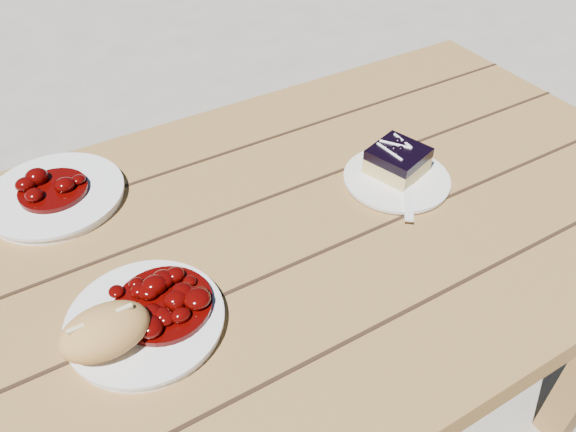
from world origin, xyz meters
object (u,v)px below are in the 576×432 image
bread_roll (105,331)px  second_plate (56,196)px  blueberry_cake (398,160)px  picnic_table (149,353)px  main_plate (146,322)px  dessert_plate (396,179)px

bread_roll → second_plate: 0.36m
blueberry_cake → picnic_table: bearing=164.1°
bread_roll → blueberry_cake: 0.58m
picnic_table → second_plate: size_ratio=8.67×
main_plate → second_plate: bearing=97.0°
blueberry_cake → second_plate: (-0.55, 0.25, -0.03)m
bread_roll → blueberry_cake: size_ratio=1.04×
blueberry_cake → main_plate: bearing=172.3°
blueberry_cake → dessert_plate: bearing=-141.5°
picnic_table → main_plate: main_plate is taller
picnic_table → blueberry_cake: 0.55m
dessert_plate → second_plate: bearing=154.2°
dessert_plate → blueberry_cake: bearing=56.3°
dessert_plate → bread_roll: bearing=-170.2°
bread_roll → picnic_table: bearing=58.9°
picnic_table → blueberry_cake: (0.51, 0.02, 0.20)m
main_plate → bread_roll: size_ratio=1.80×
bread_roll → second_plate: bread_roll is taller
dessert_plate → second_plate: (-0.54, 0.26, 0.00)m
picnic_table → second_plate: bearing=99.3°
blueberry_cake → second_plate: size_ratio=0.49×
picnic_table → bread_roll: size_ratio=16.94×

